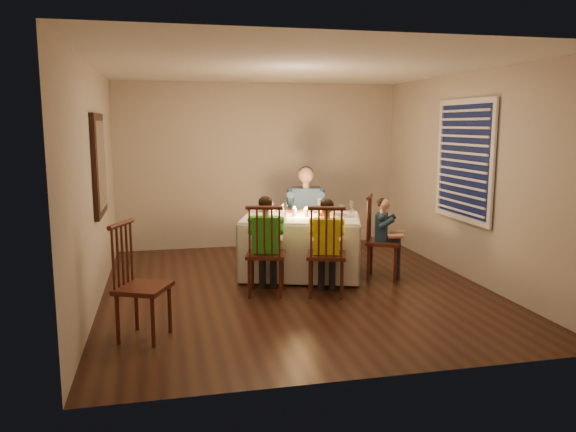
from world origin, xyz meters
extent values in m
plane|color=black|center=(0.00, 0.00, 0.00)|extent=(5.00, 5.00, 0.00)
cube|color=#B8AC9D|center=(-2.25, 0.00, 1.30)|extent=(0.02, 5.00, 2.60)
cube|color=#B8AC9D|center=(2.25, 0.00, 1.30)|extent=(0.02, 5.00, 2.60)
cube|color=#B8AC9D|center=(0.00, 2.50, 1.30)|extent=(4.50, 0.02, 2.60)
plane|color=white|center=(0.00, 0.00, 2.60)|extent=(5.00, 5.00, 0.00)
cube|color=silver|center=(0.20, 0.55, 0.76)|extent=(1.71, 1.44, 0.04)
cube|color=silver|center=(0.36, 1.05, 0.39)|extent=(1.43, 0.48, 0.72)
cube|color=silver|center=(0.04, 0.04, 0.39)|extent=(1.43, 0.48, 0.72)
cube|color=silver|center=(0.90, 0.32, 0.39)|extent=(0.35, 1.04, 0.72)
cube|color=silver|center=(-0.50, 0.78, 0.39)|extent=(0.35, 1.04, 0.72)
cylinder|color=silver|center=(0.34, 0.83, 0.79)|extent=(0.33, 0.33, 0.02)
cylinder|color=silver|center=(-0.24, 0.35, 0.79)|extent=(0.33, 0.33, 0.02)
cylinder|color=silver|center=(0.44, 0.12, 0.79)|extent=(0.33, 0.33, 0.02)
cylinder|color=silver|center=(0.67, 0.44, 0.79)|extent=(0.33, 0.33, 0.02)
cylinder|color=white|center=(0.12, 0.57, 0.83)|extent=(0.06, 0.06, 0.10)
cylinder|color=white|center=(0.26, 0.53, 0.83)|extent=(0.06, 0.06, 0.10)
sphere|color=yellow|center=(-0.23, 1.02, 0.83)|extent=(0.09, 0.09, 0.09)
sphere|color=#FF9D15|center=(0.46, 0.52, 0.82)|extent=(0.08, 0.08, 0.08)
imported|color=silver|center=(-0.14, 0.98, 0.81)|extent=(0.30, 0.30, 0.05)
cube|color=black|center=(-2.22, 0.30, 1.50)|extent=(0.05, 0.95, 1.15)
cube|color=white|center=(-2.19, 0.30, 1.50)|extent=(0.01, 0.78, 0.98)
cube|color=black|center=(2.23, 0.10, 1.50)|extent=(0.01, 1.20, 1.40)
cube|color=white|center=(2.21, 0.10, 1.50)|extent=(0.03, 1.34, 1.54)
camera|label=1|loc=(-1.52, -6.36, 1.95)|focal=35.00mm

